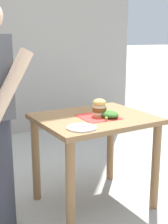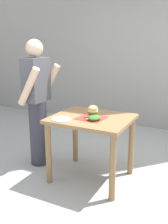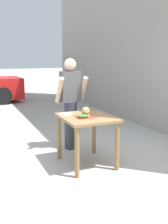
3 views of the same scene
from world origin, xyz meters
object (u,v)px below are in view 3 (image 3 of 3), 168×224
object	(u,v)px
sandwich	(86,112)
side_plate_with_forks	(66,114)
side_salad	(83,116)
patio_table	(87,126)
pickle_spear	(79,116)
diner_across_table	(71,103)

from	to	relation	value
sandwich	side_plate_with_forks	xyz separation A→B (m)	(-0.22, 0.30, -0.07)
side_salad	patio_table	bearing A→B (deg)	41.09
pickle_spear	side_plate_with_forks	distance (m)	0.31
sandwich	pickle_spear	distance (m)	0.13
side_plate_with_forks	side_salad	bearing A→B (deg)	-66.23
patio_table	diner_across_table	distance (m)	0.85
pickle_spear	side_salad	size ratio (longest dim) A/B	0.40
side_plate_with_forks	sandwich	bearing A→B (deg)	-53.25
patio_table	side_plate_with_forks	size ratio (longest dim) A/B	4.22
sandwich	side_salad	distance (m)	0.10
side_plate_with_forks	side_salad	xyz separation A→B (m)	(0.15, -0.35, 0.02)
pickle_spear	side_plate_with_forks	world-z (taller)	pickle_spear
sandwich	diner_across_table	world-z (taller)	diner_across_table
sandwich	side_plate_with_forks	distance (m)	0.38
pickle_spear	diner_across_table	size ratio (longest dim) A/B	0.04
patio_table	pickle_spear	xyz separation A→B (m)	(-0.14, -0.03, 0.17)
diner_across_table	patio_table	bearing A→B (deg)	-93.01
side_plate_with_forks	diner_across_table	size ratio (longest dim) A/B	0.13
diner_across_table	side_salad	bearing A→B (deg)	-98.76
patio_table	sandwich	world-z (taller)	sandwich
side_plate_with_forks	diner_across_table	xyz separation A→B (m)	(0.29, 0.55, 0.08)
sandwich	side_salad	bearing A→B (deg)	-143.30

